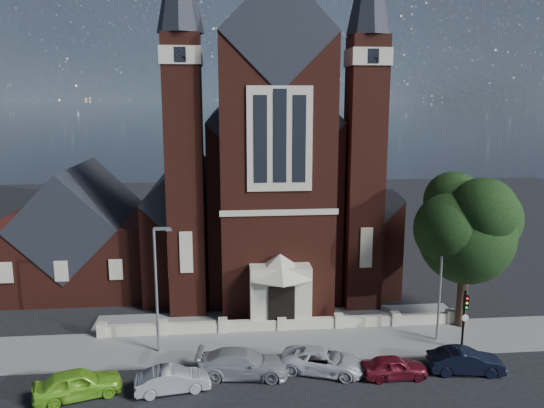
{
  "coord_description": "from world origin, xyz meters",
  "views": [
    {
      "loc": [
        -3.8,
        -27.3,
        15.56
      ],
      "look_at": [
        -0.14,
        12.0,
        7.81
      ],
      "focal_mm": 35.0,
      "sensor_mm": 36.0,
      "label": 1
    }
  ],
  "objects": [
    {
      "name": "church",
      "position": [
        -0.0,
        22.94,
        8.19
      ],
      "size": [
        20.01,
        34.9,
        29.2
      ],
      "color": "#461B12",
      "rests_on": "ground"
    },
    {
      "name": "car_navy",
      "position": [
        10.01,
        -0.12,
        0.71
      ],
      "size": [
        4.43,
        2.02,
        1.41
      ],
      "primitive_type": "imported",
      "rotation": [
        0.0,
        0.0,
        1.45
      ],
      "color": "black",
      "rests_on": "ground"
    },
    {
      "name": "street_lamp_right",
      "position": [
        10.09,
        4.0,
        4.6
      ],
      "size": [
        1.16,
        0.22,
        8.09
      ],
      "color": "gray",
      "rests_on": "ground"
    },
    {
      "name": "car_silver_b",
      "position": [
        -2.86,
        0.72,
        0.76
      ],
      "size": [
        5.49,
        2.76,
        1.53
      ],
      "primitive_type": "imported",
      "rotation": [
        0.0,
        0.0,
        1.45
      ],
      "color": "gray",
      "rests_on": "ground"
    },
    {
      "name": "car_lime_van",
      "position": [
        -11.69,
        -0.69,
        0.77
      ],
      "size": [
        4.87,
        3.11,
        1.54
      ],
      "primitive_type": "imported",
      "rotation": [
        0.0,
        0.0,
        1.88
      ],
      "color": "#76BF26",
      "rests_on": "ground"
    },
    {
      "name": "parish_hall",
      "position": [
        -16.0,
        18.0,
        4.01
      ],
      "size": [
        12.0,
        12.2,
        10.24
      ],
      "color": "#461B12",
      "rests_on": "ground"
    },
    {
      "name": "ground",
      "position": [
        0.0,
        15.0,
        0.0
      ],
      "size": [
        120.0,
        120.0,
        0.0
      ],
      "primitive_type": "plane",
      "color": "black",
      "rests_on": "ground"
    },
    {
      "name": "forecourt_wall",
      "position": [
        0.0,
        6.5,
        0.0
      ],
      "size": [
        24.0,
        0.4,
        0.9
      ],
      "primitive_type": "cube",
      "color": "beige",
      "rests_on": "ground"
    },
    {
      "name": "car_white_suv",
      "position": [
        1.83,
        0.74,
        0.68
      ],
      "size": [
        5.36,
        3.75,
        1.36
      ],
      "primitive_type": "imported",
      "rotation": [
        0.0,
        0.0,
        1.23
      ],
      "color": "silver",
      "rests_on": "ground"
    },
    {
      "name": "traffic_signal",
      "position": [
        11.0,
        2.43,
        2.58
      ],
      "size": [
        0.28,
        0.42,
        4.0
      ],
      "color": "black",
      "rests_on": "ground"
    },
    {
      "name": "car_silver_a",
      "position": [
        -6.75,
        -0.58,
        0.67
      ],
      "size": [
        4.24,
        2.1,
        1.34
      ],
      "primitive_type": "imported",
      "rotation": [
        0.0,
        0.0,
        1.75
      ],
      "color": "gray",
      "rests_on": "ground"
    },
    {
      "name": "car_dark_red",
      "position": [
        5.7,
        -0.28,
        0.64
      ],
      "size": [
        3.76,
        1.54,
        1.28
      ],
      "primitive_type": "imported",
      "rotation": [
        0.0,
        0.0,
        1.58
      ],
      "color": "maroon",
      "rests_on": "ground"
    },
    {
      "name": "forecourt_paving",
      "position": [
        0.0,
        8.5,
        0.0
      ],
      "size": [
        26.0,
        3.0,
        0.14
      ],
      "primitive_type": "cube",
      "color": "slate",
      "rests_on": "ground"
    },
    {
      "name": "street_lamp_left",
      "position": [
        -7.91,
        4.0,
        4.6
      ],
      "size": [
        1.16,
        0.22,
        8.09
      ],
      "color": "gray",
      "rests_on": "ground"
    },
    {
      "name": "street_tree",
      "position": [
        12.6,
        5.71,
        6.96
      ],
      "size": [
        6.4,
        6.6,
        10.7
      ],
      "color": "black",
      "rests_on": "ground"
    },
    {
      "name": "pavement_strip",
      "position": [
        0.0,
        4.5,
        0.0
      ],
      "size": [
        60.0,
        5.0,
        0.12
      ],
      "primitive_type": "cube",
      "color": "slate",
      "rests_on": "ground"
    }
  ]
}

